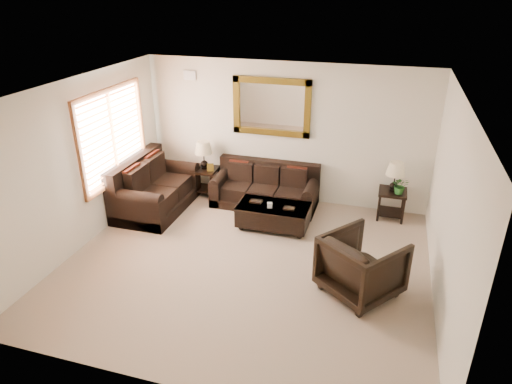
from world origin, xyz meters
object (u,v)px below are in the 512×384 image
(sofa, at_px, (265,190))
(loveseat, at_px, (153,191))
(coffee_table, at_px, (274,214))
(end_table_left, at_px, (204,160))
(end_table_right, at_px, (394,182))
(armchair, at_px, (362,263))

(sofa, height_order, loveseat, loveseat)
(coffee_table, bearing_deg, end_table_left, 150.27)
(end_table_left, distance_m, end_table_right, 3.68)
(end_table_left, distance_m, coffee_table, 2.01)
(sofa, xyz_separation_m, end_table_left, (-1.31, 0.10, 0.44))
(end_table_right, bearing_deg, sofa, -177.37)
(sofa, height_order, end_table_left, end_table_left)
(sofa, height_order, end_table_right, end_table_right)
(sofa, bearing_deg, armchair, -49.19)
(armchair, bearing_deg, loveseat, 17.14)
(loveseat, distance_m, end_table_left, 1.19)
(coffee_table, height_order, armchair, armchair)
(end_table_right, xyz_separation_m, coffee_table, (-1.98, -0.98, -0.45))
(sofa, bearing_deg, end_table_left, 175.65)
(loveseat, xyz_separation_m, end_table_left, (0.69, 0.90, 0.37))
(end_table_right, height_order, coffee_table, end_table_right)
(loveseat, distance_m, end_table_right, 4.48)
(end_table_left, height_order, coffee_table, end_table_left)
(end_table_left, height_order, armchair, end_table_left)
(end_table_left, xyz_separation_m, coffee_table, (1.69, -0.97, -0.47))
(sofa, relative_size, end_table_right, 1.83)
(end_table_left, distance_m, armchair, 4.13)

